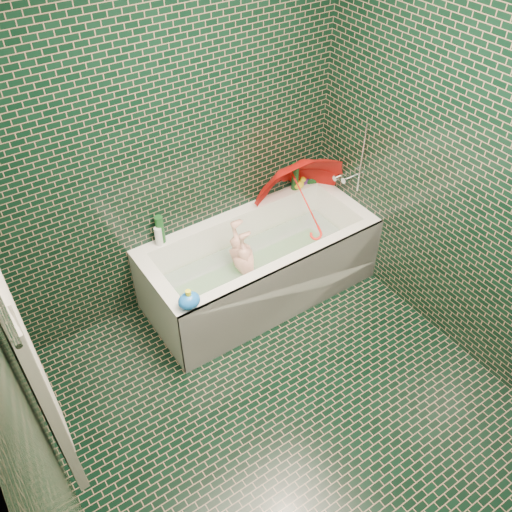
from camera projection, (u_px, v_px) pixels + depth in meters
floor at (292, 415)px, 3.40m from camera, size 2.80×2.80×0.00m
wall_back at (168, 145)px, 3.43m from camera, size 2.80×0.00×2.80m
wall_left at (29, 405)px, 2.02m from camera, size 0.00×2.80×2.80m
wall_right at (483, 184)px, 3.11m from camera, size 0.00×2.80×2.80m
bathtub at (260, 272)px, 4.07m from camera, size 1.70×0.75×0.55m
bath_mat at (259, 276)px, 4.11m from camera, size 1.35×0.47×0.01m
water at (259, 262)px, 4.02m from camera, size 1.48×0.53×0.00m
towel at (40, 387)px, 2.34m from camera, size 0.08×0.44×1.12m
faucet at (350, 174)px, 4.04m from camera, size 0.18×0.19×0.55m
child at (247, 269)px, 3.94m from camera, size 0.85×0.47×0.28m
umbrella at (306, 202)px, 4.08m from camera, size 1.02×1.07×1.09m
soap_bottle_a at (318, 179)px, 4.38m from camera, size 0.13×0.13×0.28m
soap_bottle_b at (308, 184)px, 4.34m from camera, size 0.09×0.10×0.20m
soap_bottle_c at (313, 184)px, 4.33m from camera, size 0.16×0.16×0.16m
bottle_right_tall at (295, 176)px, 4.21m from camera, size 0.06×0.06×0.23m
bottle_right_pump at (318, 170)px, 4.33m from camera, size 0.06×0.06×0.17m
bottle_left_tall at (160, 229)px, 3.73m from camera, size 0.07×0.07×0.22m
bottle_left_short at (159, 236)px, 3.73m from camera, size 0.06×0.06×0.14m
rubber_duck at (300, 184)px, 4.26m from camera, size 0.12×0.09×0.10m
bath_toy at (189, 300)px, 3.30m from camera, size 0.15×0.13×0.14m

